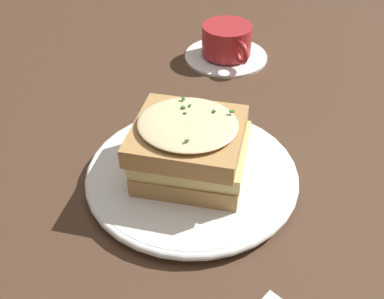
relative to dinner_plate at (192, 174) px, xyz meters
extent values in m
plane|color=#473021|center=(0.02, -0.01, -0.01)|extent=(2.40, 2.40, 0.00)
cylinder|color=white|center=(0.00, 0.00, 0.00)|extent=(0.25, 0.25, 0.02)
torus|color=white|center=(0.00, 0.00, 0.00)|extent=(0.26, 0.26, 0.01)
cube|color=#B2844C|center=(0.00, 0.00, 0.02)|extent=(0.17, 0.17, 0.02)
cube|color=#EAD17A|center=(0.00, 0.00, 0.04)|extent=(0.17, 0.17, 0.02)
cube|color=#B2844C|center=(0.00, 0.01, 0.06)|extent=(0.17, 0.17, 0.02)
ellipsoid|color=beige|center=(0.00, 0.01, 0.08)|extent=(0.16, 0.16, 0.01)
cube|color=#2D6028|center=(0.01, 0.00, 0.09)|extent=(0.00, 0.00, 0.00)
cube|color=#2D6028|center=(0.04, -0.01, 0.09)|extent=(0.01, 0.01, 0.00)
cube|color=#2D6028|center=(0.03, -0.01, 0.09)|extent=(0.00, 0.00, 0.00)
cube|color=#2D6028|center=(-0.03, 0.02, 0.09)|extent=(0.00, 0.00, 0.00)
cube|color=#2D6028|center=(-0.01, -0.05, 0.09)|extent=(0.00, 0.01, 0.00)
cube|color=#2D6028|center=(0.00, -0.03, 0.09)|extent=(0.00, 0.00, 0.00)
cube|color=#2D6028|center=(0.02, 0.00, 0.09)|extent=(0.01, 0.00, 0.00)
cylinder|color=white|center=(0.24, -0.21, -0.01)|extent=(0.15, 0.15, 0.01)
cylinder|color=#AD282D|center=(0.24, -0.21, 0.02)|extent=(0.09, 0.09, 0.05)
cylinder|color=#381E0F|center=(0.24, -0.21, 0.04)|extent=(0.07, 0.07, 0.00)
torus|color=#AD282D|center=(0.19, -0.21, 0.02)|extent=(0.04, 0.01, 0.04)
camera|label=1|loc=(-0.35, 0.20, 0.38)|focal=42.00mm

